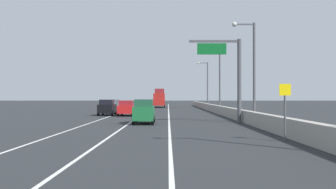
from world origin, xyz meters
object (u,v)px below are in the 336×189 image
(lamp_post_right_third, at_px, (217,76))
(car_green_1, at_px, (143,112))
(lamp_post_right_second, at_px, (250,64))
(lamp_post_right_fourth, at_px, (205,81))
(car_black_3, at_px, (106,107))
(box_truck, at_px, (158,99))
(speed_advisory_sign, at_px, (284,108))
(car_gray_2, at_px, (113,106))
(overhead_sign_gantry, at_px, (230,70))
(car_red_0, at_px, (126,108))

(lamp_post_right_third, height_order, car_green_1, lamp_post_right_third)
(lamp_post_right_second, relative_size, lamp_post_right_third, 1.00)
(lamp_post_right_fourth, bearing_deg, car_black_3, -118.79)
(car_black_3, distance_m, box_truck, 36.98)
(speed_advisory_sign, xyz_separation_m, lamp_post_right_second, (1.51, 15.14, 3.55))
(car_green_1, height_order, car_black_3, car_green_1)
(lamp_post_right_fourth, xyz_separation_m, car_gray_2, (-15.14, -21.43, -4.36))
(lamp_post_right_second, distance_m, lamp_post_right_third, 20.30)
(lamp_post_right_second, distance_m, box_truck, 50.65)
(lamp_post_right_second, distance_m, lamp_post_right_fourth, 40.60)
(car_black_3, height_order, box_truck, box_truck)
(overhead_sign_gantry, bearing_deg, lamp_post_right_third, 85.84)
(overhead_sign_gantry, distance_m, box_truck, 50.98)
(lamp_post_right_second, height_order, car_black_3, lamp_post_right_second)
(lamp_post_right_third, xyz_separation_m, car_black_3, (-14.78, -7.19, -4.33))
(car_green_1, height_order, car_gray_2, car_green_1)
(car_green_1, relative_size, car_gray_2, 1.01)
(lamp_post_right_second, xyz_separation_m, box_truck, (-9.49, 49.64, -3.44))
(car_green_1, xyz_separation_m, box_truck, (0.17, 51.52, 0.83))
(lamp_post_right_third, xyz_separation_m, car_red_0, (-12.20, -8.44, -4.38))
(overhead_sign_gantry, bearing_deg, speed_advisory_sign, -88.24)
(car_green_1, bearing_deg, speed_advisory_sign, -58.42)
(lamp_post_right_second, xyz_separation_m, lamp_post_right_third, (-0.42, 20.30, 0.00))
(speed_advisory_sign, distance_m, lamp_post_right_third, 35.63)
(lamp_post_right_second, xyz_separation_m, car_red_0, (-12.62, 11.86, -4.38))
(car_green_1, relative_size, box_truck, 0.44)
(car_red_0, relative_size, car_black_3, 1.05)
(lamp_post_right_third, distance_m, car_black_3, 17.00)
(overhead_sign_gantry, height_order, lamp_post_right_second, lamp_post_right_second)
(box_truck, bearing_deg, lamp_post_right_second, -79.18)
(lamp_post_right_second, distance_m, car_black_3, 20.54)
(car_red_0, xyz_separation_m, car_gray_2, (-2.62, 7.31, 0.02))
(overhead_sign_gantry, height_order, box_truck, overhead_sign_gantry)
(overhead_sign_gantry, relative_size, box_truck, 0.77)
(lamp_post_right_fourth, xyz_separation_m, box_truck, (-9.39, 9.04, -3.44))
(lamp_post_right_second, height_order, lamp_post_right_third, same)
(overhead_sign_gantry, relative_size, car_gray_2, 1.76)
(box_truck, bearing_deg, lamp_post_right_third, -72.83)
(car_green_1, height_order, box_truck, box_truck)
(speed_advisory_sign, bearing_deg, lamp_post_right_second, 84.31)
(car_red_0, bearing_deg, car_green_1, -77.82)
(car_red_0, bearing_deg, car_gray_2, 109.70)
(lamp_post_right_second, height_order, car_red_0, lamp_post_right_second)
(lamp_post_right_fourth, bearing_deg, car_red_0, -113.55)
(speed_advisory_sign, distance_m, car_gray_2, 36.96)
(speed_advisory_sign, xyz_separation_m, lamp_post_right_third, (1.08, 35.44, 3.55))
(lamp_post_right_third, distance_m, car_gray_2, 15.49)
(overhead_sign_gantry, distance_m, car_gray_2, 24.20)
(car_black_3, bearing_deg, car_green_1, -69.69)
(overhead_sign_gantry, height_order, lamp_post_right_fourth, lamp_post_right_fourth)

